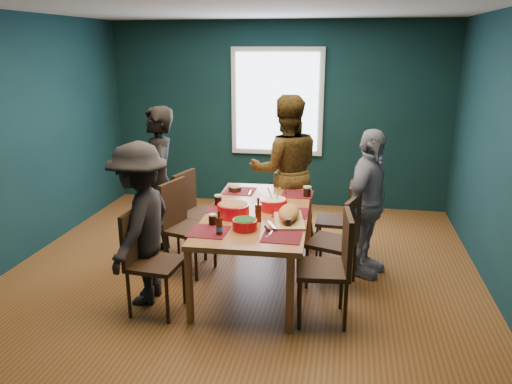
% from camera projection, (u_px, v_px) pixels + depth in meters
% --- Properties ---
extents(room, '(5.01, 5.01, 2.71)m').
position_uv_depth(room, '(247.00, 142.00, 5.24)').
color(room, brown).
rests_on(room, ground).
extents(dining_table, '(1.08, 2.03, 0.76)m').
position_uv_depth(dining_table, '(258.00, 218.00, 5.00)').
color(dining_table, '#9F572F').
rests_on(dining_table, floor).
extents(chair_left_far, '(0.53, 0.53, 0.95)m').
position_uv_depth(chair_left_far, '(193.00, 206.00, 5.79)').
color(chair_left_far, black).
rests_on(chair_left_far, floor).
extents(chair_left_mid, '(0.55, 0.55, 0.98)m').
position_uv_depth(chair_left_mid, '(182.00, 219.00, 5.30)').
color(chair_left_mid, black).
rests_on(chair_left_mid, floor).
extents(chair_left_near, '(0.47, 0.47, 0.96)m').
position_uv_depth(chair_left_near, '(146.00, 253.00, 4.47)').
color(chair_left_near, black).
rests_on(chair_left_near, floor).
extents(chair_right_far, '(0.41, 0.41, 0.87)m').
position_uv_depth(chair_right_far, '(342.00, 214.00, 5.64)').
color(chair_right_far, black).
rests_on(chair_right_far, floor).
extents(chair_right_mid, '(0.54, 0.54, 0.95)m').
position_uv_depth(chair_right_mid, '(341.00, 235.00, 4.89)').
color(chair_right_mid, black).
rests_on(chair_right_mid, floor).
extents(chair_right_near, '(0.49, 0.49, 0.99)m').
position_uv_depth(chair_right_near, '(334.00, 259.00, 4.29)').
color(chair_right_near, black).
rests_on(chair_right_near, floor).
extents(person_far_left, '(0.63, 0.74, 1.72)m').
position_uv_depth(person_far_left, '(159.00, 184.00, 5.58)').
color(person_far_left, black).
rests_on(person_far_left, floor).
extents(person_back, '(1.02, 0.88, 1.81)m').
position_uv_depth(person_back, '(286.00, 171.00, 5.97)').
color(person_back, black).
rests_on(person_back, floor).
extents(person_right, '(0.69, 0.99, 1.55)m').
position_uv_depth(person_right, '(368.00, 204.00, 5.13)').
color(person_right, silver).
rests_on(person_right, floor).
extents(person_near_left, '(0.58, 0.99, 1.53)m').
position_uv_depth(person_near_left, '(141.00, 224.00, 4.59)').
color(person_near_left, black).
rests_on(person_near_left, floor).
extents(bowl_salad, '(0.31, 0.31, 0.13)m').
position_uv_depth(bowl_salad, '(233.00, 210.00, 4.81)').
color(bowl_salad, red).
rests_on(bowl_salad, dining_table).
extents(bowl_dumpling, '(0.27, 0.27, 0.25)m').
position_uv_depth(bowl_dumpling, '(274.00, 204.00, 5.00)').
color(bowl_dumpling, red).
rests_on(bowl_dumpling, dining_table).
extents(bowl_herbs, '(0.23, 0.23, 0.10)m').
position_uv_depth(bowl_herbs, '(245.00, 224.00, 4.47)').
color(bowl_herbs, red).
rests_on(bowl_herbs, dining_table).
extents(cutting_board, '(0.37, 0.68, 0.15)m').
position_uv_depth(cutting_board, '(289.00, 214.00, 4.68)').
color(cutting_board, tan).
rests_on(cutting_board, dining_table).
extents(small_bowl, '(0.14, 0.14, 0.06)m').
position_uv_depth(small_bowl, '(235.00, 189.00, 5.63)').
color(small_bowl, black).
rests_on(small_bowl, dining_table).
extents(beer_bottle_a, '(0.06, 0.06, 0.22)m').
position_uv_depth(beer_bottle_a, '(219.00, 226.00, 4.34)').
color(beer_bottle_a, '#441A0C').
rests_on(beer_bottle_a, dining_table).
extents(beer_bottle_b, '(0.06, 0.06, 0.24)m').
position_uv_depth(beer_bottle_b, '(258.00, 212.00, 4.66)').
color(beer_bottle_b, '#441A0C').
rests_on(beer_bottle_b, dining_table).
extents(cola_glass_a, '(0.08, 0.08, 0.10)m').
position_uv_depth(cola_glass_a, '(212.00, 219.00, 4.58)').
color(cola_glass_a, black).
rests_on(cola_glass_a, dining_table).
extents(cola_glass_b, '(0.07, 0.07, 0.10)m').
position_uv_depth(cola_glass_b, '(288.00, 222.00, 4.51)').
color(cola_glass_b, black).
rests_on(cola_glass_b, dining_table).
extents(cola_glass_c, '(0.08, 0.08, 0.12)m').
position_uv_depth(cola_glass_c, '(307.00, 191.00, 5.43)').
color(cola_glass_c, black).
rests_on(cola_glass_c, dining_table).
extents(cola_glass_d, '(0.08, 0.08, 0.11)m').
position_uv_depth(cola_glass_d, '(218.00, 200.00, 5.14)').
color(cola_glass_d, black).
rests_on(cola_glass_d, dining_table).
extents(napkin_a, '(0.19, 0.19, 0.00)m').
position_uv_depth(napkin_a, '(296.00, 210.00, 5.01)').
color(napkin_a, '#DD5D5D').
rests_on(napkin_a, dining_table).
extents(napkin_b, '(0.17, 0.17, 0.00)m').
position_uv_depth(napkin_b, '(216.00, 222.00, 4.65)').
color(napkin_b, '#DD5D5D').
rests_on(napkin_b, dining_table).
extents(napkin_c, '(0.21, 0.21, 0.00)m').
position_uv_depth(napkin_c, '(281.00, 236.00, 4.32)').
color(napkin_c, '#DD5D5D').
rests_on(napkin_c, dining_table).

